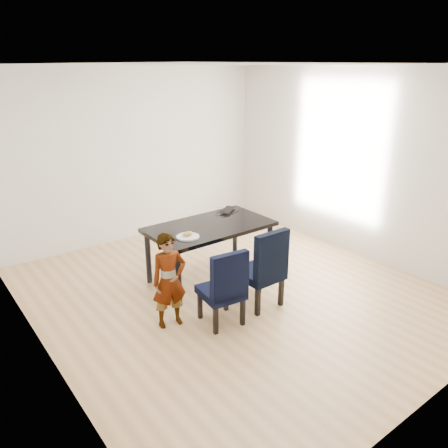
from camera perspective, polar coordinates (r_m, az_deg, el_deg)
floor at (r=5.58m, az=1.26°, el=-8.83°), size 4.50×5.00×0.01m
ceiling at (r=4.89m, az=1.52°, el=20.19°), size 4.50×5.00×0.01m
wall_back at (r=7.15m, az=-11.46°, el=8.82°), size 4.50×0.01×2.70m
wall_left at (r=4.12m, az=-23.89°, el=-0.75°), size 0.01×5.00×2.70m
wall_right at (r=6.68m, az=16.76°, el=7.61°), size 0.01×5.00×2.70m
dining_table at (r=5.77m, az=-1.82°, el=-3.62°), size 1.60×0.90×0.75m
chair_left at (r=4.77m, az=-0.40°, el=-8.04°), size 0.48×0.49×0.89m
chair_right at (r=5.12m, az=4.61°, el=-5.55°), size 0.47×0.49×0.97m
child at (r=4.72m, az=-7.17°, el=-7.35°), size 0.42×0.32×1.06m
plate at (r=5.24m, az=-4.74°, el=-1.67°), size 0.31×0.31×0.02m
sandwich at (r=5.24m, az=-4.77°, el=-1.27°), size 0.14×0.07×0.06m
laptop at (r=6.18m, az=0.05°, el=1.86°), size 0.41×0.38×0.03m
cable_tangle at (r=5.98m, az=0.27°, el=1.11°), size 0.16×0.16×0.01m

